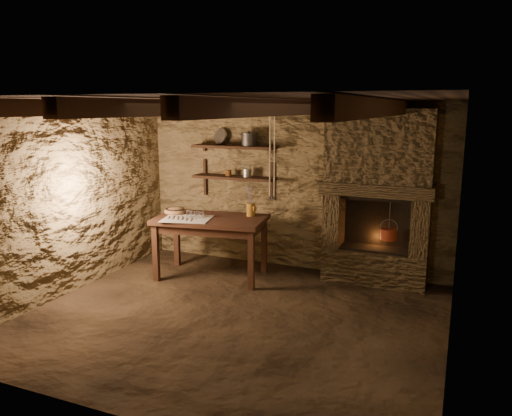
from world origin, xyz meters
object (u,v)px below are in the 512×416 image
at_px(work_table, 211,245).
at_px(iron_stockpot, 249,140).
at_px(wooden_bowl, 175,211).
at_px(red_pot, 389,233).
at_px(stoneware_jug, 251,203).

xyz_separation_m(work_table, iron_stockpot, (0.26, 0.71, 1.40)).
bearing_deg(wooden_bowl, red_pot, 11.69).
height_order(work_table, red_pot, red_pot).
relative_size(stoneware_jug, red_pot, 0.77).
distance_m(work_table, iron_stockpot, 1.59).
bearing_deg(work_table, stoneware_jug, 23.09).
relative_size(work_table, stoneware_jug, 3.81).
xyz_separation_m(stoneware_jug, iron_stockpot, (-0.21, 0.43, 0.83)).
distance_m(iron_stockpot, red_pot, 2.34).
distance_m(stoneware_jug, red_pot, 1.87).
relative_size(stoneware_jug, wooden_bowl, 1.34).
xyz_separation_m(work_table, stoneware_jug, (0.47, 0.29, 0.57)).
height_order(stoneware_jug, iron_stockpot, iron_stockpot).
bearing_deg(iron_stockpot, work_table, -110.29).
relative_size(wooden_bowl, iron_stockpot, 1.40).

